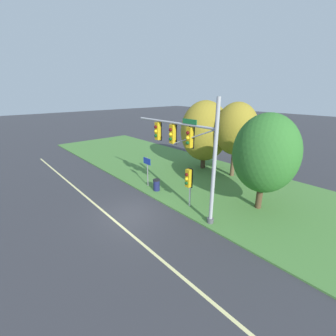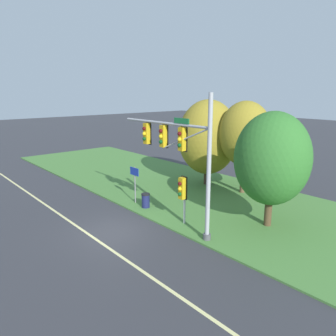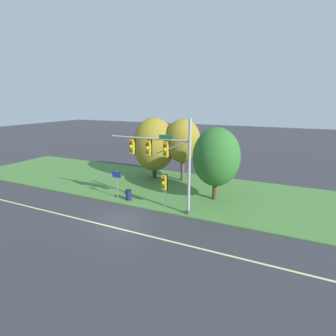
{
  "view_description": "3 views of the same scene",
  "coord_description": "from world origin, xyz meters",
  "px_view_note": "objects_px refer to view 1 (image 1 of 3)",
  "views": [
    {
      "loc": [
        11.42,
        -6.75,
        7.69
      ],
      "look_at": [
        0.13,
        3.18,
        2.52
      ],
      "focal_mm": 24.0,
      "sensor_mm": 36.0,
      "label": 1
    },
    {
      "loc": [
        14.63,
        -8.56,
        7.5
      ],
      "look_at": [
        1.2,
        2.99,
        3.31
      ],
      "focal_mm": 35.0,
      "sensor_mm": 36.0,
      "label": 2
    },
    {
      "loc": [
        10.85,
        -14.73,
        8.65
      ],
      "look_at": [
        2.16,
        3.67,
        3.39
      ],
      "focal_mm": 28.0,
      "sensor_mm": 36.0,
      "label": 3
    }
  ],
  "objects_px": {
    "traffic_signal_mast": "(187,146)",
    "tree_behind_signpost": "(266,154)",
    "pedestrian_signal_near_kerb": "(189,180)",
    "tree_left_of_mast": "(236,129)",
    "route_sign_post": "(147,167)",
    "tree_nearest_road": "(205,131)",
    "trash_bin": "(157,185)"
  },
  "relations": [
    {
      "from": "traffic_signal_mast",
      "to": "tree_left_of_mast",
      "type": "xyz_separation_m",
      "value": [
        -1.62,
        7.93,
        -0.04
      ]
    },
    {
      "from": "pedestrian_signal_near_kerb",
      "to": "route_sign_post",
      "type": "bearing_deg",
      "value": 178.83
    },
    {
      "from": "tree_left_of_mast",
      "to": "tree_behind_signpost",
      "type": "relative_size",
      "value": 1.05
    },
    {
      "from": "traffic_signal_mast",
      "to": "tree_behind_signpost",
      "type": "height_order",
      "value": "traffic_signal_mast"
    },
    {
      "from": "pedestrian_signal_near_kerb",
      "to": "tree_behind_signpost",
      "type": "xyz_separation_m",
      "value": [
        3.25,
        3.54,
        1.84
      ]
    },
    {
      "from": "route_sign_post",
      "to": "tree_nearest_road",
      "type": "bearing_deg",
      "value": 89.91
    },
    {
      "from": "route_sign_post",
      "to": "trash_bin",
      "type": "bearing_deg",
      "value": -0.73
    },
    {
      "from": "traffic_signal_mast",
      "to": "pedestrian_signal_near_kerb",
      "type": "distance_m",
      "value": 2.48
    },
    {
      "from": "route_sign_post",
      "to": "tree_nearest_road",
      "type": "relative_size",
      "value": 0.37
    },
    {
      "from": "route_sign_post",
      "to": "trash_bin",
      "type": "relative_size",
      "value": 2.67
    },
    {
      "from": "traffic_signal_mast",
      "to": "tree_left_of_mast",
      "type": "bearing_deg",
      "value": 101.57
    },
    {
      "from": "tree_left_of_mast",
      "to": "tree_behind_signpost",
      "type": "xyz_separation_m",
      "value": [
        4.72,
        -3.97,
        -0.56
      ]
    },
    {
      "from": "trash_bin",
      "to": "tree_nearest_road",
      "type": "bearing_deg",
      "value": 99.55
    },
    {
      "from": "tree_nearest_road",
      "to": "trash_bin",
      "type": "height_order",
      "value": "tree_nearest_road"
    },
    {
      "from": "traffic_signal_mast",
      "to": "tree_nearest_road",
      "type": "xyz_separation_m",
      "value": [
        -4.9,
        7.59,
        -0.61
      ]
    },
    {
      "from": "tree_behind_signpost",
      "to": "trash_bin",
      "type": "height_order",
      "value": "tree_behind_signpost"
    },
    {
      "from": "tree_behind_signpost",
      "to": "trash_bin",
      "type": "distance_m",
      "value": 8.34
    },
    {
      "from": "tree_left_of_mast",
      "to": "tree_nearest_road",
      "type": "bearing_deg",
      "value": -174.08
    },
    {
      "from": "tree_nearest_road",
      "to": "pedestrian_signal_near_kerb",
      "type": "bearing_deg",
      "value": -56.49
    },
    {
      "from": "traffic_signal_mast",
      "to": "route_sign_post",
      "type": "relative_size",
      "value": 2.95
    },
    {
      "from": "pedestrian_signal_near_kerb",
      "to": "route_sign_post",
      "type": "height_order",
      "value": "pedestrian_signal_near_kerb"
    },
    {
      "from": "tree_nearest_road",
      "to": "tree_behind_signpost",
      "type": "distance_m",
      "value": 8.79
    },
    {
      "from": "tree_nearest_road",
      "to": "trash_bin",
      "type": "xyz_separation_m",
      "value": [
        1.19,
        -7.1,
        -3.34
      ]
    },
    {
      "from": "tree_nearest_road",
      "to": "route_sign_post",
      "type": "bearing_deg",
      "value": -90.09
    },
    {
      "from": "pedestrian_signal_near_kerb",
      "to": "tree_behind_signpost",
      "type": "relative_size",
      "value": 0.44
    },
    {
      "from": "tree_behind_signpost",
      "to": "trash_bin",
      "type": "xyz_separation_m",
      "value": [
        -6.81,
        -3.46,
        -3.35
      ]
    },
    {
      "from": "tree_nearest_road",
      "to": "tree_left_of_mast",
      "type": "relative_size",
      "value": 1.01
    },
    {
      "from": "route_sign_post",
      "to": "tree_left_of_mast",
      "type": "xyz_separation_m",
      "value": [
        3.29,
        7.42,
        2.69
      ]
    },
    {
      "from": "pedestrian_signal_near_kerb",
      "to": "tree_left_of_mast",
      "type": "relative_size",
      "value": 0.42
    },
    {
      "from": "pedestrian_signal_near_kerb",
      "to": "tree_nearest_road",
      "type": "relative_size",
      "value": 0.41
    },
    {
      "from": "tree_behind_signpost",
      "to": "tree_nearest_road",
      "type": "bearing_deg",
      "value": 155.59
    },
    {
      "from": "tree_behind_signpost",
      "to": "pedestrian_signal_near_kerb",
      "type": "bearing_deg",
      "value": -132.54
    }
  ]
}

